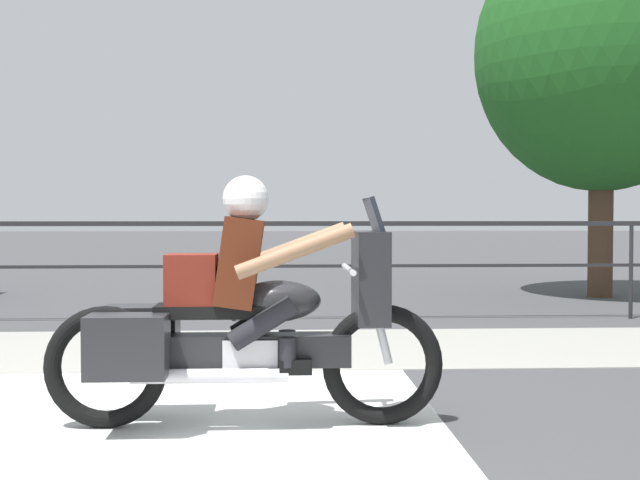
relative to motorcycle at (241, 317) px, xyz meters
The scene contains 6 objects.
ground_plane 0.89m from the motorcycle, 127.87° to the right, with size 120.00×120.00×0.00m, color #424244.
sidewalk_band 3.06m from the motorcycle, 96.64° to the left, with size 44.00×2.40×0.01m, color #99968E.
crosswalk_band 1.03m from the motorcycle, 123.05° to the right, with size 3.43×6.00×0.01m, color silver.
fence_railing 5.05m from the motorcycle, 93.91° to the left, with size 36.00×0.05×1.26m.
motorcycle is the anchor object (origin of this frame).
tree_behind_sign 10.01m from the motorcycle, 54.85° to the left, with size 4.09×4.09×6.22m.
Camera 1 is at (0.60, -4.61, 1.34)m, focal length 45.00 mm.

